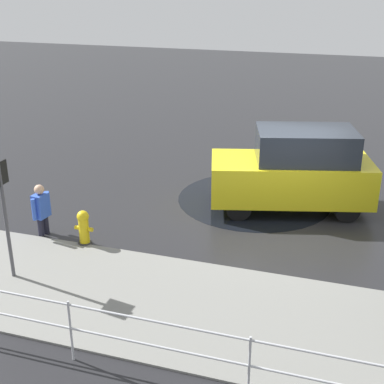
# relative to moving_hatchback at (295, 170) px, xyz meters

# --- Properties ---
(ground_plane) EXTENTS (60.00, 60.00, 0.00)m
(ground_plane) POSITION_rel_moving_hatchback_xyz_m (0.16, 0.78, -1.03)
(ground_plane) COLOR black
(kerb_strip) EXTENTS (24.00, 3.20, 0.04)m
(kerb_strip) POSITION_rel_moving_hatchback_xyz_m (0.16, 4.98, -1.01)
(kerb_strip) COLOR slate
(kerb_strip) RESTS_ON ground
(moving_hatchback) EXTENTS (4.21, 2.67, 2.06)m
(moving_hatchback) POSITION_rel_moving_hatchback_xyz_m (0.00, 0.00, 0.00)
(moving_hatchback) COLOR yellow
(moving_hatchback) RESTS_ON ground
(fire_hydrant) EXTENTS (0.42, 0.31, 0.80)m
(fire_hydrant) POSITION_rel_moving_hatchback_xyz_m (4.05, 3.34, -0.63)
(fire_hydrant) COLOR gold
(fire_hydrant) RESTS_ON ground
(pedestrian) EXTENTS (0.28, 0.57, 1.22)m
(pedestrian) POSITION_rel_moving_hatchback_xyz_m (5.15, 3.21, -0.34)
(pedestrian) COLOR blue
(pedestrian) RESTS_ON ground
(metal_railing) EXTENTS (10.93, 0.04, 1.05)m
(metal_railing) POSITION_rel_moving_hatchback_xyz_m (-0.33, 6.79, -0.29)
(metal_railing) COLOR #B7BABF
(metal_railing) RESTS_ON ground
(sign_post) EXTENTS (0.07, 0.44, 2.40)m
(sign_post) POSITION_rel_moving_hatchback_xyz_m (4.70, 5.00, 0.55)
(sign_post) COLOR #4C4C51
(sign_post) RESTS_ON ground
(puddle_patch) EXTENTS (4.00, 4.00, 0.01)m
(puddle_patch) POSITION_rel_moving_hatchback_xyz_m (1.03, -0.29, -1.02)
(puddle_patch) COLOR black
(puddle_patch) RESTS_ON ground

